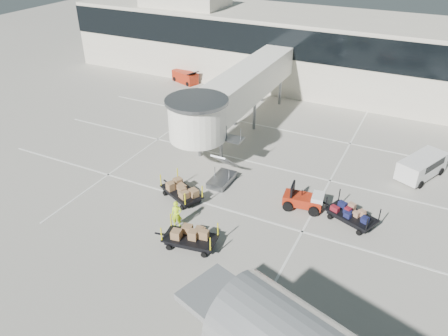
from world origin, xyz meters
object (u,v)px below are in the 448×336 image
at_px(suitcase_cart, 350,215).
at_px(belt_loader, 185,77).
at_px(box_cart_far, 181,191).
at_px(minivan, 423,165).
at_px(baggage_tug, 304,200).
at_px(box_cart_near, 189,238).
at_px(ground_worker, 177,215).

relative_size(suitcase_cart, belt_loader, 1.04).
relative_size(suitcase_cart, box_cart_far, 1.01).
relative_size(box_cart_far, belt_loader, 1.03).
bearing_deg(minivan, box_cart_far, -119.60).
bearing_deg(belt_loader, baggage_tug, -22.13).
xyz_separation_m(suitcase_cart, belt_loader, (-24.18, 19.02, 0.10)).
bearing_deg(minivan, suitcase_cart, -89.07).
bearing_deg(baggage_tug, box_cart_near, -133.02).
bearing_deg(box_cart_near, belt_loader, 111.91).
height_order(suitcase_cart, box_cart_near, box_cart_near).
bearing_deg(ground_worker, box_cart_near, -64.34).
bearing_deg(ground_worker, box_cart_far, 89.71).
xyz_separation_m(baggage_tug, box_cart_far, (-8.27, -2.86, -0.05)).
xyz_separation_m(suitcase_cart, box_cart_near, (-8.41, -6.89, 0.04)).
bearing_deg(baggage_tug, ground_worker, -146.87).
relative_size(box_cart_near, box_cart_far, 1.03).
relative_size(baggage_tug, belt_loader, 0.74).
bearing_deg(belt_loader, ground_worker, -40.39).
xyz_separation_m(box_cart_far, ground_worker, (1.46, -2.95, 0.37)).
xyz_separation_m(baggage_tug, minivan, (6.95, 8.20, 0.38)).
bearing_deg(box_cart_far, baggage_tug, 43.78).
xyz_separation_m(suitcase_cart, ground_worker, (-10.11, -5.58, 0.41)).
height_order(baggage_tug, ground_worker, ground_worker).
distance_m(box_cart_far, minivan, 18.82).
bearing_deg(minivan, ground_worker, -110.10).
distance_m(suitcase_cart, belt_loader, 30.76).
distance_m(suitcase_cart, ground_worker, 11.55).
relative_size(box_cart_near, belt_loader, 1.06).
bearing_deg(box_cart_near, ground_worker, 132.88).
xyz_separation_m(baggage_tug, belt_loader, (-20.89, 18.78, 0.02)).
relative_size(baggage_tug, minivan, 0.59).
distance_m(box_cart_far, ground_worker, 3.31).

